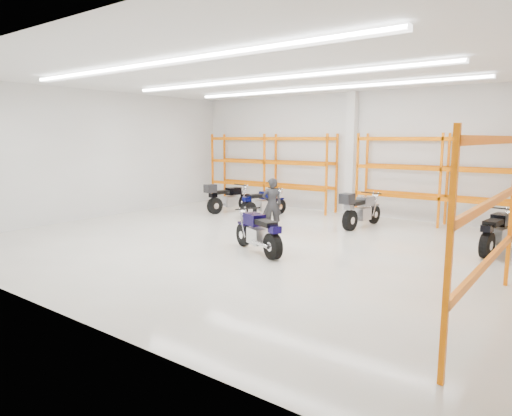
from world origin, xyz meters
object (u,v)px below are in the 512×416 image
Objects in this scene: motorcycle_back_d at (497,234)px; standing_man at (272,205)px; structural_column at (351,154)px; motorcycle_back_a at (226,198)px; motorcycle_back_b at (262,204)px; motorcycle_back_c at (360,210)px; motorcycle_main at (259,234)px.

motorcycle_back_d is 1.33× the size of standing_man.
standing_man is at bearing -97.84° from structural_column.
motorcycle_back_d is (9.45, -0.77, -0.04)m from motorcycle_back_a.
motorcycle_back_b is 0.90× the size of motorcycle_back_c.
motorcycle_back_c reaches higher than motorcycle_main.
motorcycle_back_b is 2.56m from standing_man.
standing_man reaches higher than motorcycle_main.
motorcycle_back_c is 4.20m from motorcycle_back_d.
motorcycle_main is at bearing -42.15° from motorcycle_back_a.
motorcycle_back_a is at bearing 175.35° from motorcycle_back_d.
standing_man reaches higher than motorcycle_back_c.
motorcycle_back_d is 6.55m from structural_column.
motorcycle_main is 0.99× the size of motorcycle_back_b.
motorcycle_back_c reaches higher than motorcycle_back_b.
motorcycle_main is 6.96m from structural_column.
motorcycle_back_a is at bearing -69.31° from standing_man.
standing_man is 0.36× the size of structural_column.
motorcycle_back_b is (1.69, 0.03, -0.06)m from motorcycle_back_a.
structural_column is (-5.45, 3.17, 1.75)m from motorcycle_back_d.
standing_man is (-6.04, -1.06, 0.32)m from motorcycle_back_d.
motorcycle_back_d is (4.70, 3.53, 0.00)m from motorcycle_main.
structural_column is (2.31, 2.37, 1.77)m from motorcycle_back_b.
standing_man is at bearing -28.20° from motorcycle_back_a.
motorcycle_back_c is 2.85m from standing_man.
standing_man is at bearing -133.62° from motorcycle_back_c.
motorcycle_back_b is (-3.06, 4.33, -0.02)m from motorcycle_main.
motorcycle_back_a is (-4.75, 4.30, 0.05)m from motorcycle_main.
motorcycle_back_c reaches higher than motorcycle_back_d.
standing_man is 4.50m from structural_column.
motorcycle_main is 5.30m from motorcycle_back_b.
motorcycle_main is 4.57m from motorcycle_back_c.
structural_column is (0.58, 4.23, 1.43)m from standing_man.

